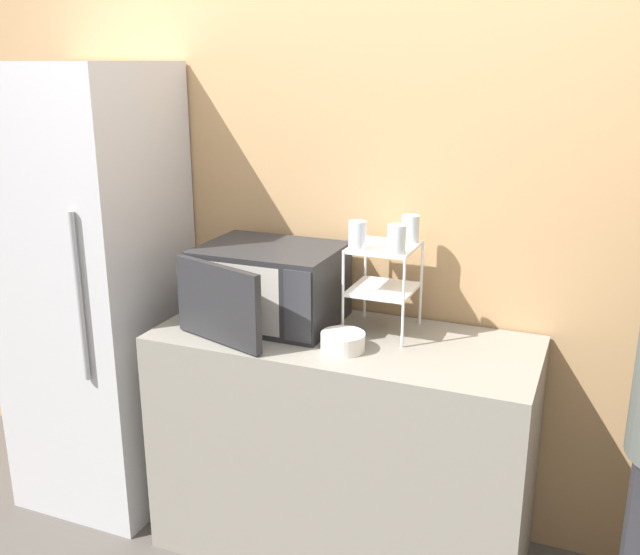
% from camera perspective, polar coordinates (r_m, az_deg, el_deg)
% --- Properties ---
extents(wall_back, '(8.00, 0.06, 2.60)m').
position_cam_1_polar(wall_back, '(2.84, 4.41, 4.99)').
color(wall_back, tan).
rests_on(wall_back, ground_plane).
extents(counter, '(1.42, 0.60, 0.91)m').
position_cam_1_polar(counter, '(2.85, 1.83, -13.29)').
color(counter, gray).
rests_on(counter, ground_plane).
extents(microwave, '(0.54, 0.56, 0.30)m').
position_cam_1_polar(microwave, '(2.76, -4.20, -0.62)').
color(microwave, '#262628').
rests_on(microwave, counter).
extents(dish_rack, '(0.24, 0.26, 0.33)m').
position_cam_1_polar(dish_rack, '(2.63, 5.08, 0.58)').
color(dish_rack, white).
rests_on(dish_rack, counter).
extents(glass_front_left, '(0.07, 0.07, 0.10)m').
position_cam_1_polar(glass_front_left, '(2.54, 3.02, 3.40)').
color(glass_front_left, silver).
rests_on(glass_front_left, dish_rack).
extents(glass_back_right, '(0.07, 0.07, 0.10)m').
position_cam_1_polar(glass_back_right, '(2.66, 7.24, 3.87)').
color(glass_back_right, silver).
rests_on(glass_back_right, dish_rack).
extents(glass_front_right, '(0.07, 0.07, 0.10)m').
position_cam_1_polar(glass_front_right, '(2.49, 6.15, 3.06)').
color(glass_front_right, silver).
rests_on(glass_front_right, dish_rack).
extents(bowl, '(0.16, 0.16, 0.06)m').
position_cam_1_polar(bowl, '(2.52, 1.84, -5.17)').
color(bowl, silver).
rests_on(bowl, counter).
extents(refrigerator, '(0.62, 0.63, 1.89)m').
position_cam_1_polar(refrigerator, '(3.18, -17.42, -1.11)').
color(refrigerator, '#B7B7BC').
rests_on(refrigerator, ground_plane).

